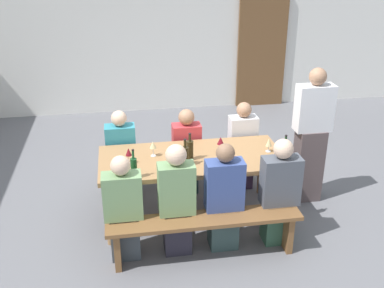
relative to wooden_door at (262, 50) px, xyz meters
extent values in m
plane|color=slate|center=(-1.90, -3.62, -1.05)|extent=(24.00, 24.00, 0.00)
cube|color=silver|center=(-1.90, 0.14, 0.55)|extent=(14.00, 0.20, 3.20)
cube|color=brown|center=(0.00, 0.00, 0.00)|extent=(0.90, 0.06, 2.10)
cube|color=#9E7247|center=(-1.90, -3.62, -0.33)|extent=(2.00, 0.90, 0.05)
cylinder|color=#9E7247|center=(-2.82, -4.01, -0.70)|extent=(0.07, 0.07, 0.70)
cylinder|color=#9E7247|center=(-0.98, -4.01, -0.70)|extent=(0.07, 0.07, 0.70)
cylinder|color=#9E7247|center=(-2.82, -3.24, -0.70)|extent=(0.07, 0.07, 0.70)
cylinder|color=#9E7247|center=(-0.98, -3.24, -0.70)|extent=(0.07, 0.07, 0.70)
cube|color=brown|center=(-1.90, -4.37, -0.62)|extent=(1.90, 0.30, 0.04)
cube|color=brown|center=(-2.75, -4.37, -0.84)|extent=(0.06, 0.24, 0.41)
cube|color=brown|center=(-1.05, -4.37, -0.84)|extent=(0.06, 0.24, 0.41)
cube|color=brown|center=(-1.90, -2.88, -0.62)|extent=(1.90, 0.30, 0.04)
cube|color=brown|center=(-2.75, -2.88, -0.84)|extent=(0.06, 0.24, 0.41)
cube|color=brown|center=(-1.05, -2.88, -0.84)|extent=(0.06, 0.24, 0.41)
cylinder|color=#332814|center=(-2.00, -3.82, -0.20)|extent=(0.08, 0.08, 0.21)
cylinder|color=#332814|center=(-2.00, -3.82, -0.05)|extent=(0.03, 0.03, 0.08)
cylinder|color=black|center=(-2.00, -3.82, -0.01)|extent=(0.03, 0.03, 0.01)
cylinder|color=#143319|center=(-0.98, -3.97, -0.18)|extent=(0.07, 0.07, 0.24)
cylinder|color=#143319|center=(-0.98, -3.97, -0.02)|extent=(0.02, 0.02, 0.08)
cylinder|color=black|center=(-0.98, -3.97, 0.03)|extent=(0.03, 0.03, 0.01)
cylinder|color=#194723|center=(-2.54, -4.01, -0.20)|extent=(0.06, 0.06, 0.21)
cylinder|color=#194723|center=(-2.54, -4.01, -0.05)|extent=(0.02, 0.02, 0.09)
cylinder|color=black|center=(-2.54, -4.01, 0.00)|extent=(0.02, 0.02, 0.01)
cylinder|color=#332814|center=(-1.93, -3.69, -0.19)|extent=(0.07, 0.07, 0.21)
cylinder|color=#332814|center=(-1.93, -3.69, -0.05)|extent=(0.03, 0.03, 0.08)
cylinder|color=black|center=(-1.93, -3.69, 0.00)|extent=(0.03, 0.03, 0.01)
cylinder|color=silver|center=(-1.04, -3.63, -0.30)|extent=(0.06, 0.06, 0.01)
cylinder|color=silver|center=(-1.04, -3.63, -0.26)|extent=(0.01, 0.01, 0.06)
cone|color=beige|center=(-1.04, -3.63, -0.19)|extent=(0.07, 0.07, 0.09)
cylinder|color=silver|center=(-1.56, -3.54, -0.30)|extent=(0.06, 0.06, 0.01)
cylinder|color=silver|center=(-1.56, -3.54, -0.25)|extent=(0.01, 0.01, 0.08)
cone|color=maroon|center=(-1.56, -3.54, -0.17)|extent=(0.08, 0.08, 0.08)
cylinder|color=silver|center=(-2.58, -3.68, -0.30)|extent=(0.06, 0.06, 0.01)
cylinder|color=silver|center=(-2.58, -3.68, -0.25)|extent=(0.01, 0.01, 0.09)
cone|color=maroon|center=(-2.58, -3.68, -0.16)|extent=(0.07, 0.07, 0.08)
cylinder|color=silver|center=(-2.31, -3.54, -0.30)|extent=(0.06, 0.06, 0.01)
cylinder|color=silver|center=(-2.31, -3.54, -0.25)|extent=(0.01, 0.01, 0.09)
cone|color=beige|center=(-2.31, -3.54, -0.17)|extent=(0.07, 0.07, 0.08)
cube|color=#3E464D|center=(-2.67, -4.22, -0.83)|extent=(0.28, 0.24, 0.45)
cube|color=#729966|center=(-2.67, -4.22, -0.37)|extent=(0.37, 0.20, 0.46)
sphere|color=beige|center=(-2.67, -4.22, -0.05)|extent=(0.19, 0.19, 0.19)
cube|color=#292733|center=(-2.15, -4.22, -0.83)|extent=(0.27, 0.24, 0.45)
cube|color=#729966|center=(-2.15, -4.22, -0.34)|extent=(0.35, 0.20, 0.52)
sphere|color=beige|center=(-2.15, -4.22, 0.02)|extent=(0.20, 0.20, 0.20)
cube|color=#314745|center=(-1.68, -4.22, -0.83)|extent=(0.28, 0.24, 0.45)
cube|color=#384C8C|center=(-1.68, -4.22, -0.34)|extent=(0.37, 0.20, 0.51)
sphere|color=#846047|center=(-1.68, -4.22, 0.00)|extent=(0.18, 0.18, 0.18)
cube|color=#315842|center=(-1.10, -4.22, -0.83)|extent=(0.29, 0.24, 0.45)
cube|color=#4C515B|center=(-1.10, -4.22, -0.35)|extent=(0.39, 0.20, 0.50)
sphere|color=beige|center=(-1.10, -4.22, 0.00)|extent=(0.20, 0.20, 0.20)
cube|color=#2E4A37|center=(-2.65, -3.03, -0.83)|extent=(0.26, 0.24, 0.45)
cube|color=teal|center=(-2.65, -3.03, -0.36)|extent=(0.35, 0.20, 0.47)
sphere|color=beige|center=(-2.65, -3.03, -0.03)|extent=(0.18, 0.18, 0.18)
cube|color=#2E454A|center=(-1.87, -3.03, -0.83)|extent=(0.26, 0.24, 0.45)
cube|color=#C6383D|center=(-1.87, -3.03, -0.38)|extent=(0.34, 0.20, 0.44)
sphere|color=#A87A5B|center=(-1.87, -3.03, -0.07)|extent=(0.19, 0.19, 0.19)
cube|color=#402E4E|center=(-1.16, -3.03, -0.83)|extent=(0.25, 0.24, 0.45)
cube|color=silver|center=(-1.16, -3.03, -0.35)|extent=(0.34, 0.20, 0.49)
sphere|color=#A87A5B|center=(-1.16, -3.03, -0.02)|extent=(0.18, 0.18, 0.18)
cube|color=#534444|center=(-0.47, -3.45, -0.60)|extent=(0.31, 0.24, 0.90)
cube|color=silver|center=(-0.47, -3.45, 0.11)|extent=(0.42, 0.20, 0.53)
sphere|color=#A87A5B|center=(-0.47, -3.45, 0.48)|extent=(0.20, 0.20, 0.20)
camera|label=1|loc=(-2.64, -8.07, 1.86)|focal=43.11mm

